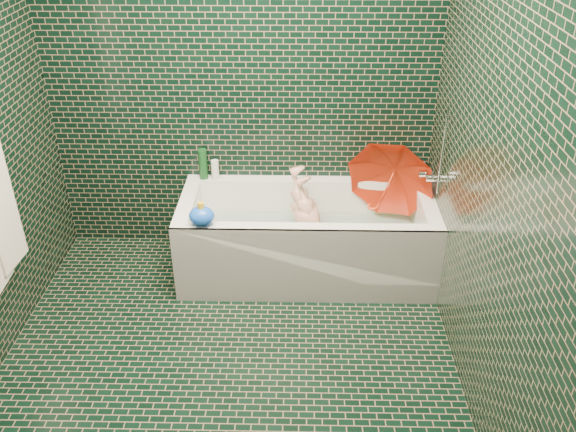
{
  "coord_description": "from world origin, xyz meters",
  "views": [
    {
      "loc": [
        0.4,
        -2.5,
        2.5
      ],
      "look_at": [
        0.33,
        0.82,
        0.55
      ],
      "focal_mm": 38.0,
      "sensor_mm": 36.0,
      "label": 1
    }
  ],
  "objects_px": {
    "child": "(313,230)",
    "bath_toy": "(202,216)",
    "rubber_duck": "(372,173)",
    "bathtub": "(307,245)",
    "umbrella": "(386,188)"
  },
  "relations": [
    {
      "from": "rubber_duck",
      "to": "bath_toy",
      "type": "height_order",
      "value": "bath_toy"
    },
    {
      "from": "child",
      "to": "bath_toy",
      "type": "height_order",
      "value": "bath_toy"
    },
    {
      "from": "bathtub",
      "to": "child",
      "type": "xyz_separation_m",
      "value": [
        0.04,
        0.05,
        0.1
      ]
    },
    {
      "from": "umbrella",
      "to": "bath_toy",
      "type": "bearing_deg",
      "value": -139.54
    },
    {
      "from": "bath_toy",
      "to": "child",
      "type": "bearing_deg",
      "value": 25.75
    },
    {
      "from": "rubber_duck",
      "to": "bathtub",
      "type": "bearing_deg",
      "value": -145.58
    },
    {
      "from": "bathtub",
      "to": "bath_toy",
      "type": "xyz_separation_m",
      "value": [
        -0.65,
        -0.31,
        0.41
      ]
    },
    {
      "from": "bathtub",
      "to": "child",
      "type": "height_order",
      "value": "bathtub"
    },
    {
      "from": "umbrella",
      "to": "bath_toy",
      "type": "height_order",
      "value": "umbrella"
    },
    {
      "from": "umbrella",
      "to": "bathtub",
      "type": "bearing_deg",
      "value": -149.32
    },
    {
      "from": "umbrella",
      "to": "rubber_duck",
      "type": "relative_size",
      "value": 4.52
    },
    {
      "from": "bath_toy",
      "to": "umbrella",
      "type": "bearing_deg",
      "value": 16.78
    },
    {
      "from": "umbrella",
      "to": "bath_toy",
      "type": "xyz_separation_m",
      "value": [
        -1.17,
        -0.38,
        -0.01
      ]
    },
    {
      "from": "bathtub",
      "to": "rubber_duck",
      "type": "xyz_separation_m",
      "value": [
        0.46,
        0.35,
        0.39
      ]
    },
    {
      "from": "bathtub",
      "to": "umbrella",
      "type": "distance_m",
      "value": 0.67
    }
  ]
}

